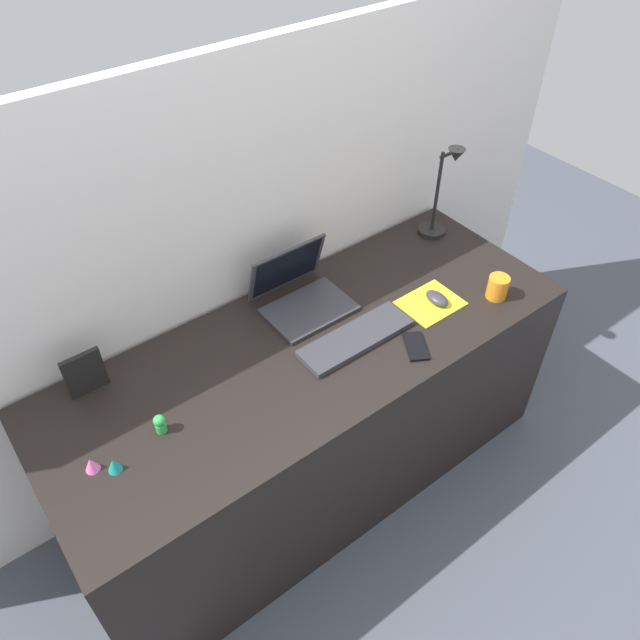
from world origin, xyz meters
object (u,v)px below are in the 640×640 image
at_px(laptop, 299,291).
at_px(toy_figurine_teal, 114,465).
at_px(keyboard, 356,338).
at_px(picture_frame, 85,373).
at_px(cell_phone, 416,346).
at_px(desk_lamp, 442,194).
at_px(toy_figurine_pink, 91,464).
at_px(toy_figurine_green, 160,423).
at_px(coffee_mug, 498,287).
at_px(mouse, 437,298).

distance_m(laptop, toy_figurine_teal, 0.85).
bearing_deg(keyboard, picture_frame, 157.45).
bearing_deg(cell_phone, desk_lamp, 69.33).
bearing_deg(cell_phone, toy_figurine_pink, -160.53).
bearing_deg(toy_figurine_green, toy_figurine_teal, -164.97).
bearing_deg(toy_figurine_pink, picture_frame, 69.01).
xyz_separation_m(cell_phone, coffee_mug, (0.41, 0.01, 0.04)).
bearing_deg(toy_figurine_teal, mouse, -1.89).
bearing_deg(mouse, picture_frame, 162.60).
relative_size(keyboard, cell_phone, 3.20).
bearing_deg(cell_phone, mouse, 59.01).
height_order(desk_lamp, coffee_mug, desk_lamp).
xyz_separation_m(mouse, toy_figurine_pink, (-1.25, 0.08, 0.00)).
height_order(laptop, picture_frame, laptop).
xyz_separation_m(mouse, cell_phone, (-0.21, -0.12, -0.02)).
distance_m(desk_lamp, toy_figurine_green, 1.36).
distance_m(cell_phone, coffee_mug, 0.41).
xyz_separation_m(toy_figurine_teal, toy_figurine_pink, (-0.05, 0.04, 0.00)).
distance_m(mouse, desk_lamp, 0.45).
height_order(picture_frame, toy_figurine_pink, picture_frame).
bearing_deg(picture_frame, coffee_mug, -19.08).
relative_size(laptop, keyboard, 0.73).
bearing_deg(toy_figurine_pink, laptop, 14.39).
xyz_separation_m(mouse, desk_lamp, (0.30, 0.30, 0.17)).
relative_size(coffee_mug, toy_figurine_pink, 1.92).
relative_size(laptop, picture_frame, 2.00).
relative_size(cell_phone, toy_figurine_teal, 2.89).
distance_m(keyboard, desk_lamp, 0.72).
bearing_deg(toy_figurine_green, laptop, 18.42).
height_order(desk_lamp, toy_figurine_green, desk_lamp).
xyz_separation_m(toy_figurine_green, toy_figurine_pink, (-0.21, -0.00, -0.01)).
xyz_separation_m(picture_frame, coffee_mug, (1.33, -0.46, -0.03)).
bearing_deg(desk_lamp, toy_figurine_green, -170.86).
relative_size(mouse, coffee_mug, 1.11).
xyz_separation_m(keyboard, coffee_mug, (0.54, -0.13, 0.03)).
height_order(coffee_mug, toy_figurine_green, coffee_mug).
xyz_separation_m(desk_lamp, picture_frame, (-1.44, 0.06, -0.12)).
relative_size(mouse, cell_phone, 0.75).
height_order(cell_phone, desk_lamp, desk_lamp).
xyz_separation_m(laptop, toy_figurine_pink, (-0.86, -0.22, -0.03)).
distance_m(desk_lamp, toy_figurine_pink, 1.57).
distance_m(toy_figurine_green, toy_figurine_pink, 0.21).
bearing_deg(toy_figurine_teal, coffee_mug, -5.90).
distance_m(cell_phone, desk_lamp, 0.68).
relative_size(keyboard, picture_frame, 2.73).
distance_m(laptop, keyboard, 0.28).
xyz_separation_m(mouse, toy_figurine_green, (-1.04, 0.08, 0.01)).
height_order(toy_figurine_teal, toy_figurine_pink, same).
bearing_deg(toy_figurine_pink, desk_lamp, 8.06).
xyz_separation_m(keyboard, picture_frame, (-0.79, 0.33, 0.06)).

